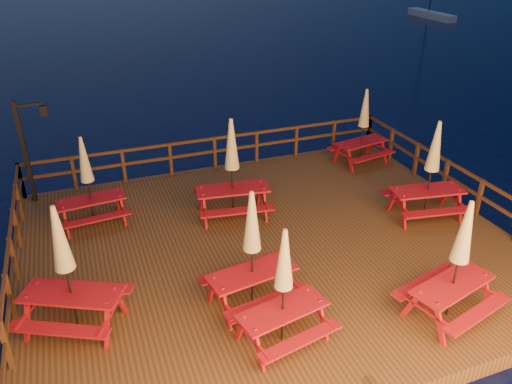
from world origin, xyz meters
TOP-DOWN VIEW (x-y plane):
  - ground at (0.00, 0.00)m, footprint 500.00×500.00m
  - deck at (0.00, 0.00)m, footprint 12.00×10.00m
  - deck_piles at (0.00, 0.00)m, footprint 11.44×9.44m
  - railing at (0.00, 1.78)m, footprint 11.80×9.75m
  - lamp_post at (-5.39, 4.55)m, footprint 0.85×0.18m
  - sailboat at (29.10, 30.98)m, footprint 1.20×6.09m
  - picnic_table_0 at (-1.03, -3.13)m, footprint 1.99×1.74m
  - picnic_table_1 at (-4.04, 2.61)m, footprint 1.86×1.58m
  - picnic_table_2 at (-0.42, 1.69)m, footprint 2.17×1.87m
  - picnic_table_3 at (4.48, -0.21)m, footprint 2.16×1.88m
  - picnic_table_4 at (4.74, 3.57)m, footprint 2.02×1.76m
  - picnic_table_5 at (-4.69, -1.35)m, footprint 2.42×2.27m
  - picnic_table_6 at (-1.19, -1.92)m, footprint 2.07×1.79m
  - picnic_table_7 at (2.41, -3.68)m, footprint 2.18×1.95m

SIDE VIEW (x-z plane):
  - deck_piles at x=0.00m, z-range -1.00..0.40m
  - ground at x=0.00m, z-range 0.00..0.00m
  - deck at x=0.00m, z-range 0.00..0.40m
  - sailboat at x=29.10m, z-range -4.21..4.81m
  - railing at x=0.00m, z-range 0.61..1.71m
  - picnic_table_1 at x=-4.04m, z-range 0.45..2.93m
  - picnic_table_0 at x=-1.03m, z-range 0.45..2.93m
  - picnic_table_4 at x=4.74m, z-range 0.45..2.99m
  - picnic_table_6 at x=-1.19m, z-range 0.45..3.10m
  - picnic_table_7 at x=2.41m, z-range 0.45..3.10m
  - picnic_table_5 at x=-4.69m, z-range 0.45..3.19m
  - picnic_table_3 at x=4.48m, z-range 0.45..3.21m
  - picnic_table_2 at x=-0.42m, z-range 0.46..3.26m
  - lamp_post at x=-5.39m, z-range 0.70..3.70m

